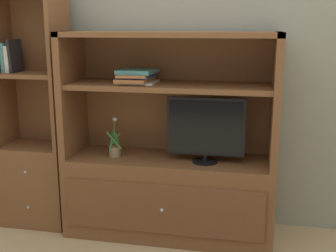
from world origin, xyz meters
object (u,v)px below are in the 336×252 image
(tv_monitor, at_px, (205,129))
(upright_book_row, at_px, (12,58))
(bookshelf_tall, at_px, (37,149))
(media_console, at_px, (170,172))
(potted_plant, at_px, (115,149))
(magazine_stack, at_px, (137,76))

(tv_monitor, distance_m, upright_book_row, 1.55)
(upright_book_row, bearing_deg, bookshelf_tall, 4.08)
(tv_monitor, bearing_deg, media_console, 167.31)
(tv_monitor, relative_size, potted_plant, 1.80)
(potted_plant, height_order, magazine_stack, magazine_stack)
(media_console, bearing_deg, bookshelf_tall, 179.80)
(magazine_stack, xyz_separation_m, bookshelf_tall, (-0.82, 0.01, -0.59))
(media_console, height_order, upright_book_row, media_console)
(bookshelf_tall, bearing_deg, potted_plant, -4.94)
(media_console, distance_m, potted_plant, 0.44)
(potted_plant, xyz_separation_m, upright_book_row, (-0.81, 0.05, 0.65))
(magazine_stack, height_order, upright_book_row, upright_book_row)
(tv_monitor, distance_m, potted_plant, 0.69)
(bookshelf_tall, relative_size, upright_book_row, 7.58)
(magazine_stack, distance_m, bookshelf_tall, 1.01)
(media_console, relative_size, magazine_stack, 4.28)
(potted_plant, bearing_deg, bookshelf_tall, 175.06)
(media_console, relative_size, potted_plant, 4.99)
(bookshelf_tall, distance_m, upright_book_row, 0.72)
(tv_monitor, xyz_separation_m, bookshelf_tall, (-1.32, 0.06, -0.24))
(media_console, distance_m, upright_book_row, 1.46)
(magazine_stack, relative_size, upright_book_row, 1.45)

